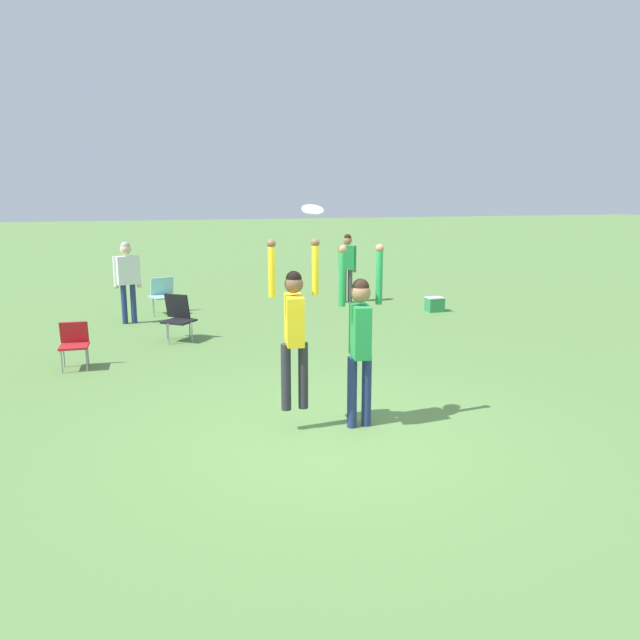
{
  "coord_description": "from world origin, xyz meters",
  "views": [
    {
      "loc": [
        -2.24,
        -6.62,
        2.86
      ],
      "look_at": [
        -0.0,
        0.59,
        1.3
      ],
      "focal_mm": 35.0,
      "sensor_mm": 36.0,
      "label": 1
    }
  ],
  "objects_px": {
    "person_jumping": "(294,321)",
    "camping_chair_1": "(163,293)",
    "camping_chair_2": "(178,315)",
    "frisbee": "(313,210)",
    "person_spectator_far": "(347,261)",
    "camping_chair_0": "(74,341)",
    "person_defending": "(360,331)",
    "cooler_box": "(435,304)",
    "person_spectator_near": "(127,274)"
  },
  "relations": [
    {
      "from": "person_spectator_far",
      "to": "frisbee",
      "type": "bearing_deg",
      "value": -91.08
    },
    {
      "from": "camping_chair_0",
      "to": "person_jumping",
      "type": "bearing_deg",
      "value": 129.54
    },
    {
      "from": "person_jumping",
      "to": "camping_chair_1",
      "type": "bearing_deg",
      "value": 16.92
    },
    {
      "from": "person_defending",
      "to": "camping_chair_1",
      "type": "xyz_separation_m",
      "value": [
        -1.87,
        8.24,
        -0.7
      ]
    },
    {
      "from": "frisbee",
      "to": "person_spectator_near",
      "type": "relative_size",
      "value": 0.14
    },
    {
      "from": "cooler_box",
      "to": "person_spectator_near",
      "type": "bearing_deg",
      "value": 174.11
    },
    {
      "from": "person_defending",
      "to": "person_spectator_near",
      "type": "height_order",
      "value": "person_defending"
    },
    {
      "from": "person_defending",
      "to": "camping_chair_0",
      "type": "distance_m",
      "value": 5.28
    },
    {
      "from": "person_jumping",
      "to": "camping_chair_1",
      "type": "height_order",
      "value": "person_jumping"
    },
    {
      "from": "person_defending",
      "to": "cooler_box",
      "type": "relative_size",
      "value": 5.58
    },
    {
      "from": "camping_chair_2",
      "to": "person_jumping",
      "type": "bearing_deg",
      "value": 139.85
    },
    {
      "from": "camping_chair_1",
      "to": "camping_chair_2",
      "type": "height_order",
      "value": "camping_chair_2"
    },
    {
      "from": "camping_chair_0",
      "to": "person_defending",
      "type": "bearing_deg",
      "value": 135.63
    },
    {
      "from": "person_jumping",
      "to": "camping_chair_2",
      "type": "relative_size",
      "value": 2.31
    },
    {
      "from": "person_defending",
      "to": "person_spectator_near",
      "type": "distance_m",
      "value": 7.76
    },
    {
      "from": "camping_chair_1",
      "to": "person_spectator_far",
      "type": "bearing_deg",
      "value": 165.0
    },
    {
      "from": "person_jumping",
      "to": "person_spectator_far",
      "type": "bearing_deg",
      "value": -14.38
    },
    {
      "from": "person_jumping",
      "to": "camping_chair_1",
      "type": "xyz_separation_m",
      "value": [
        -1.09,
        8.12,
        -0.85
      ]
    },
    {
      "from": "frisbee",
      "to": "camping_chair_2",
      "type": "height_order",
      "value": "frisbee"
    },
    {
      "from": "frisbee",
      "to": "person_spectator_far",
      "type": "relative_size",
      "value": 0.14
    },
    {
      "from": "person_jumping",
      "to": "person_defending",
      "type": "bearing_deg",
      "value": -90.0
    },
    {
      "from": "camping_chair_1",
      "to": "cooler_box",
      "type": "distance_m",
      "value": 6.55
    },
    {
      "from": "person_spectator_near",
      "to": "person_jumping",
      "type": "bearing_deg",
      "value": -92.76
    },
    {
      "from": "camping_chair_1",
      "to": "person_spectator_near",
      "type": "distance_m",
      "value": 1.37
    },
    {
      "from": "frisbee",
      "to": "camping_chair_2",
      "type": "relative_size",
      "value": 0.29
    },
    {
      "from": "person_defending",
      "to": "frisbee",
      "type": "bearing_deg",
      "value": -87.9
    },
    {
      "from": "person_jumping",
      "to": "camping_chair_0",
      "type": "bearing_deg",
      "value": 45.93
    },
    {
      "from": "camping_chair_0",
      "to": "camping_chair_2",
      "type": "height_order",
      "value": "camping_chair_2"
    },
    {
      "from": "person_defending",
      "to": "frisbee",
      "type": "height_order",
      "value": "frisbee"
    },
    {
      "from": "person_defending",
      "to": "camping_chair_1",
      "type": "bearing_deg",
      "value": -157.9
    },
    {
      "from": "person_jumping",
      "to": "person_defending",
      "type": "height_order",
      "value": "person_jumping"
    },
    {
      "from": "person_defending",
      "to": "camping_chair_2",
      "type": "xyz_separation_m",
      "value": [
        -1.74,
        5.38,
        -0.7
      ]
    },
    {
      "from": "person_jumping",
      "to": "camping_chair_0",
      "type": "relative_size",
      "value": 2.71
    },
    {
      "from": "frisbee",
      "to": "cooler_box",
      "type": "relative_size",
      "value": 0.64
    },
    {
      "from": "frisbee",
      "to": "camping_chair_1",
      "type": "bearing_deg",
      "value": 99.04
    },
    {
      "from": "camping_chair_1",
      "to": "cooler_box",
      "type": "bearing_deg",
      "value": 148.02
    },
    {
      "from": "cooler_box",
      "to": "frisbee",
      "type": "bearing_deg",
      "value": -127.73
    },
    {
      "from": "person_jumping",
      "to": "person_spectator_near",
      "type": "relative_size",
      "value": 1.14
    },
    {
      "from": "frisbee",
      "to": "person_spectator_far",
      "type": "bearing_deg",
      "value": 67.71
    },
    {
      "from": "person_defending",
      "to": "camping_chair_0",
      "type": "height_order",
      "value": "person_defending"
    },
    {
      "from": "person_jumping",
      "to": "camping_chair_1",
      "type": "distance_m",
      "value": 8.23
    },
    {
      "from": "person_defending",
      "to": "cooler_box",
      "type": "bearing_deg",
      "value": 155.17
    },
    {
      "from": "frisbee",
      "to": "person_spectator_near",
      "type": "xyz_separation_m",
      "value": [
        -2.08,
        7.22,
        -1.56
      ]
    },
    {
      "from": "cooler_box",
      "to": "camping_chair_0",
      "type": "bearing_deg",
      "value": -161.16
    },
    {
      "from": "person_jumping",
      "to": "person_spectator_near",
      "type": "xyz_separation_m",
      "value": [
        -1.87,
        7.17,
        -0.26
      ]
    },
    {
      "from": "camping_chair_1",
      "to": "camping_chair_2",
      "type": "xyz_separation_m",
      "value": [
        0.13,
        -2.87,
        -0.0
      ]
    },
    {
      "from": "person_jumping",
      "to": "frisbee",
      "type": "relative_size",
      "value": 8.04
    },
    {
      "from": "camping_chair_0",
      "to": "person_spectator_near",
      "type": "bearing_deg",
      "value": -101.48
    },
    {
      "from": "camping_chair_2",
      "to": "person_spectator_far",
      "type": "distance_m",
      "value": 5.54
    },
    {
      "from": "person_defending",
      "to": "frisbee",
      "type": "xyz_separation_m",
      "value": [
        -0.57,
        0.07,
        1.45
      ]
    }
  ]
}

